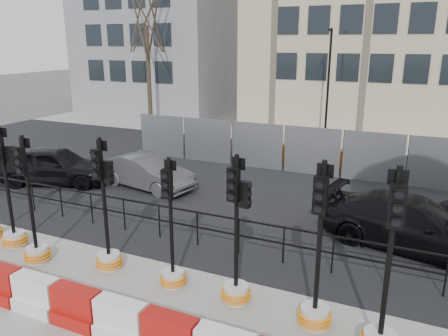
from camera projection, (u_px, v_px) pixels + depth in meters
The scene contains 19 objects.
ground at pixel (175, 266), 10.79m from camera, with size 120.00×120.00×0.00m, color #51514C.
road at pixel (267, 184), 16.90m from camera, with size 40.00×14.00×0.03m, color black.
sidewalk_far at pixel (319, 139), 24.77m from camera, with size 40.00×4.00×0.02m, color gray.
building_grey at pixel (161, 19), 33.63m from camera, with size 11.00×9.06×14.00m.
kerb_railing at pixel (197, 222), 11.65m from camera, with size 18.00×0.04×1.00m.
heras_fencing at pixel (288, 152), 19.17m from camera, with size 14.33×1.72×2.00m.
lamp_post_far at pixel (328, 84), 22.79m from camera, with size 0.12×0.56×6.00m.
tree_bare_far at pixel (146, 19), 26.86m from camera, with size 2.00×2.00×9.00m.
barrier_row at pixel (99, 315), 8.24m from camera, with size 14.65×0.50×0.80m.
traffic_signal_b at pixel (12, 219), 11.59m from camera, with size 0.66×0.66×3.33m.
traffic_signal_c at pixel (35, 237), 10.79m from camera, with size 0.64×0.64×3.26m.
traffic_signal_d at pixel (107, 239), 10.44m from camera, with size 0.64×0.64×3.27m.
traffic_signal_e at pixel (172, 261), 9.72m from camera, with size 0.59×0.59×3.02m.
traffic_signal_f at pixel (236, 269), 9.07m from camera, with size 0.64×0.64×3.25m.
traffic_signal_g at pixel (316, 295), 8.31m from camera, with size 0.66×0.66×3.35m.
traffic_signal_h at pixel (382, 319), 7.54m from camera, with size 0.68×0.68×3.48m.
car_a at pixel (54, 165), 16.83m from camera, with size 4.70×3.08×1.49m, color black.
car_b at pixel (147, 172), 16.36m from camera, with size 4.01×2.02×1.26m, color #46464B.
car_c at pixel (413, 224), 11.53m from camera, with size 5.08×2.87×1.39m, color black.
Camera 1 is at (5.12, -8.32, 5.33)m, focal length 35.00 mm.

